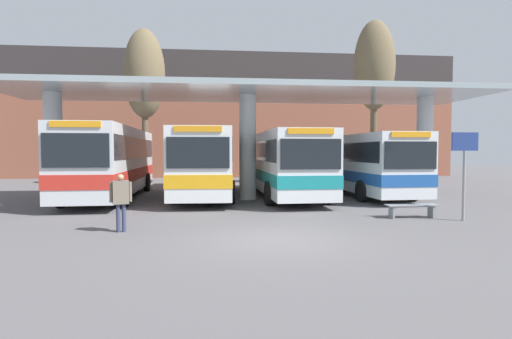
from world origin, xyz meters
name	(u,v)px	position (x,y,z in m)	size (l,w,h in m)	color
ground_plane	(274,239)	(0.00, 0.00, 0.00)	(100.00, 100.00, 0.00)	#565456
townhouse_backdrop	(233,105)	(0.00, 24.74, 6.32)	(40.00, 0.58, 10.91)	brown
station_canopy	(248,105)	(0.00, 8.71, 4.49)	(22.65, 6.08, 5.18)	silver
transit_bus_left_bay	(112,159)	(-6.60, 9.96, 1.89)	(2.98, 11.07, 3.39)	silver
transit_bus_center_bay	(207,160)	(-2.00, 10.92, 1.82)	(3.05, 12.32, 3.26)	white
transit_bus_right_bay	(283,161)	(1.89, 9.67, 1.78)	(2.97, 10.69, 3.18)	silver
transit_bus_far_right_bay	(360,162)	(6.13, 10.36, 1.73)	(2.91, 10.58, 3.10)	silver
waiting_bench_near_pillar	(412,208)	(5.19, 2.85, 0.35)	(1.78, 0.44, 0.46)	gray
info_sign_platform	(464,158)	(6.60, 2.11, 2.08)	(0.90, 0.09, 2.91)	gray
pedestrian_waiting	(121,197)	(-4.20, 1.38, 1.01)	(0.61, 0.35, 1.65)	#333856
poplar_tree_behind_left	(374,67)	(9.00, 15.62, 7.86)	(2.69, 2.69, 10.94)	brown
poplar_tree_behind_right	(144,75)	(-6.13, 16.69, 7.24)	(2.64, 2.64, 10.25)	brown
parked_car_street	(101,167)	(-10.19, 21.04, 1.06)	(4.67, 2.25, 2.19)	#B2B7BC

